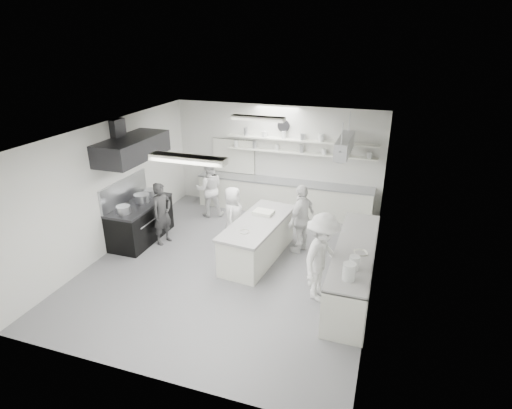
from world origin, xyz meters
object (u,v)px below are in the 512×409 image
(stove, at_px, (141,223))
(cook_stove, at_px, (162,214))
(prep_island, at_px, (258,240))
(right_counter, at_px, (353,270))
(back_counter, at_px, (283,197))
(cook_back, at_px, (209,189))

(stove, distance_m, cook_stove, 0.70)
(prep_island, height_order, cook_stove, cook_stove)
(stove, relative_size, right_counter, 0.55)
(back_counter, height_order, prep_island, back_counter)
(cook_back, bearing_deg, prep_island, 111.07)
(stove, xyz_separation_m, cook_stove, (0.61, 0.03, 0.32))
(prep_island, bearing_deg, cook_back, 144.26)
(stove, bearing_deg, cook_back, 61.98)
(stove, bearing_deg, right_counter, -6.52)
(cook_stove, xyz_separation_m, cook_back, (0.40, 1.87, 0.03))
(prep_island, xyz_separation_m, cook_stove, (-2.43, -0.04, 0.34))
(stove, xyz_separation_m, back_counter, (2.90, 2.80, 0.01))
(right_counter, bearing_deg, stove, 173.48)
(stove, height_order, back_counter, back_counter)
(back_counter, bearing_deg, prep_island, -87.02)
(stove, bearing_deg, cook_stove, 3.09)
(prep_island, height_order, cook_back, cook_back)
(cook_back, bearing_deg, stove, 35.08)
(cook_stove, bearing_deg, stove, 108.38)
(back_counter, distance_m, cook_back, 2.12)
(stove, height_order, right_counter, right_counter)
(right_counter, height_order, cook_back, cook_back)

